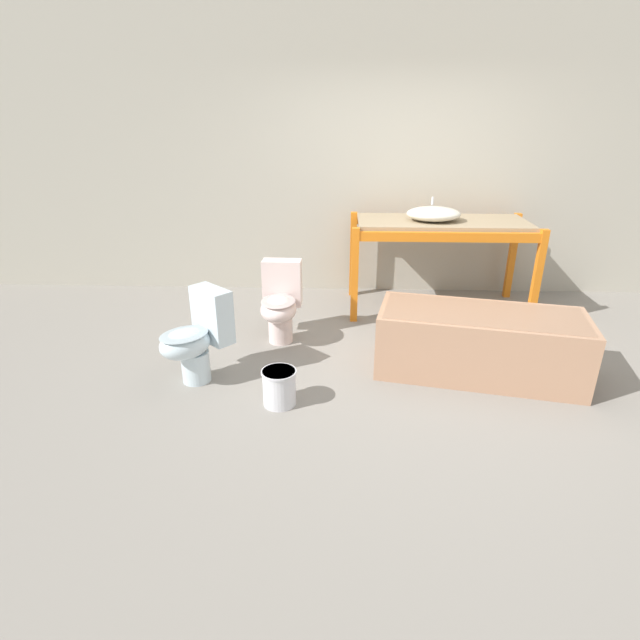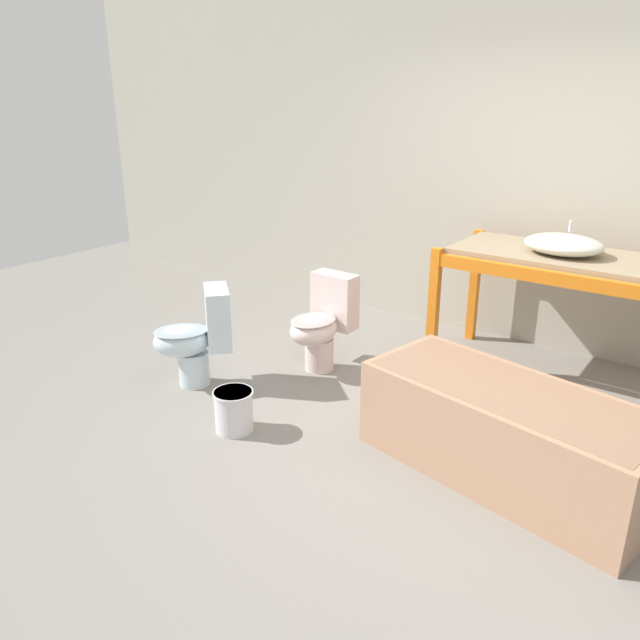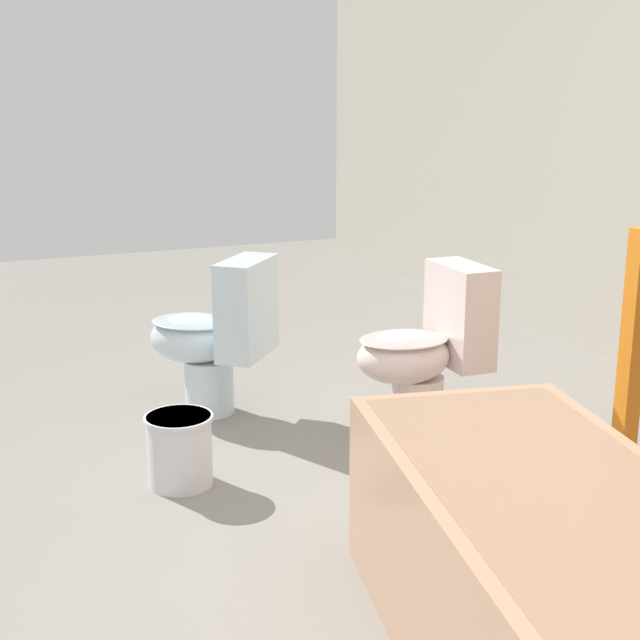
{
  "view_description": "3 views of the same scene",
  "coord_description": "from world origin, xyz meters",
  "px_view_note": "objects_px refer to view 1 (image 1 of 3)",
  "views": [
    {
      "loc": [
        -0.62,
        -3.83,
        2.02
      ],
      "look_at": [
        -0.77,
        -0.19,
        0.48
      ],
      "focal_mm": 28.0,
      "sensor_mm": 36.0,
      "label": 1
    },
    {
      "loc": [
        1.47,
        -3.2,
        2.06
      ],
      "look_at": [
        -0.71,
        -0.2,
        0.69
      ],
      "focal_mm": 35.0,
      "sensor_mm": 36.0,
      "label": 2
    },
    {
      "loc": [
        2.03,
        -1.4,
        1.46
      ],
      "look_at": [
        -0.87,
        -0.17,
        0.64
      ],
      "focal_mm": 50.0,
      "sensor_mm": 36.0,
      "label": 3
    }
  ],
  "objects_px": {
    "toilet_near": "(280,303)",
    "toilet_far": "(197,337)",
    "bathtub_main": "(480,339)",
    "sink_basin": "(434,214)",
    "bucket_white": "(279,386)"
  },
  "relations": [
    {
      "from": "toilet_near",
      "to": "bucket_white",
      "type": "distance_m",
      "value": 1.15
    },
    {
      "from": "bucket_white",
      "to": "sink_basin",
      "type": "bearing_deg",
      "value": 54.91
    },
    {
      "from": "toilet_far",
      "to": "toilet_near",
      "type": "bearing_deg",
      "value": 95.05
    },
    {
      "from": "sink_basin",
      "to": "toilet_near",
      "type": "relative_size",
      "value": 0.75
    },
    {
      "from": "toilet_near",
      "to": "toilet_far",
      "type": "distance_m",
      "value": 0.96
    },
    {
      "from": "toilet_near",
      "to": "toilet_far",
      "type": "relative_size",
      "value": 1.0
    },
    {
      "from": "sink_basin",
      "to": "toilet_near",
      "type": "bearing_deg",
      "value": -150.47
    },
    {
      "from": "toilet_near",
      "to": "toilet_far",
      "type": "height_order",
      "value": "same"
    },
    {
      "from": "sink_basin",
      "to": "toilet_far",
      "type": "height_order",
      "value": "sink_basin"
    },
    {
      "from": "bucket_white",
      "to": "bathtub_main",
      "type": "bearing_deg",
      "value": 18.91
    },
    {
      "from": "bathtub_main",
      "to": "toilet_far",
      "type": "distance_m",
      "value": 2.26
    },
    {
      "from": "toilet_near",
      "to": "bathtub_main",
      "type": "bearing_deg",
      "value": -17.1
    },
    {
      "from": "sink_basin",
      "to": "bucket_white",
      "type": "relative_size",
      "value": 1.99
    },
    {
      "from": "bathtub_main",
      "to": "toilet_far",
      "type": "bearing_deg",
      "value": -163.65
    },
    {
      "from": "sink_basin",
      "to": "bucket_white",
      "type": "distance_m",
      "value": 2.56
    }
  ]
}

